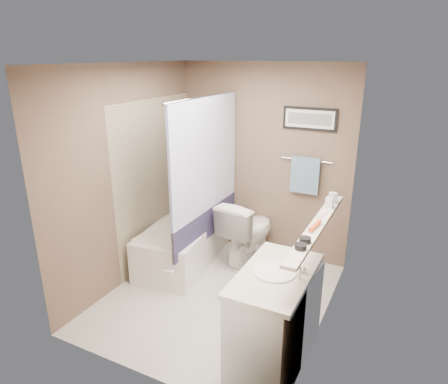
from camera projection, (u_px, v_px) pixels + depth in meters
The scene contains 33 objects.
ground at pixel (218, 297), 4.31m from camera, with size 2.50×2.50×0.00m, color beige.
ceiling at pixel (216, 66), 3.52m from camera, with size 2.20×2.50×0.04m, color silver.
wall_back at pixel (263, 163), 4.95m from camera, with size 2.20×0.04×2.40m, color brown.
wall_front at pixel (138, 242), 2.87m from camera, with size 2.20×0.04×2.40m, color brown.
wall_left at pixel (130, 177), 4.37m from camera, with size 0.04×2.50×2.40m, color brown.
wall_right at pixel (328, 210), 3.45m from camera, with size 0.04×2.50×2.40m, color brown.
tile_surround at pixel (157, 182), 4.86m from camera, with size 0.02×1.55×2.00m, color tan.
curtain_rod at pixel (205, 97), 4.22m from camera, with size 0.02×0.02×1.55m, color silver.
curtain_upper at pixel (206, 156), 4.44m from camera, with size 0.03×1.45×1.28m, color white.
curtain_lower at pixel (207, 224), 4.71m from camera, with size 0.03×1.45×0.36m, color #2E2A4E.
mirror at pixel (329, 168), 3.19m from camera, with size 0.02×1.60×1.00m, color silver.
shelf at pixel (317, 226), 3.38m from camera, with size 0.12×1.60×0.03m, color silver.
towel_bar at pixel (307, 160), 4.67m from camera, with size 0.02×0.02×0.60m, color silver.
towel at pixel (305, 175), 4.71m from camera, with size 0.34×0.05×0.44m, color #8EB4CE.
art_frame at pixel (310, 119), 4.53m from camera, with size 0.62×0.03×0.26m, color black.
art_mat at pixel (309, 119), 4.52m from camera, with size 0.56×0.00×0.20m, color white.
art_image at pixel (309, 119), 4.51m from camera, with size 0.50×0.00×0.13m, color #595959.
door at pixel (205, 285), 2.69m from camera, with size 0.80×0.02×2.00m, color silver.
door_handle at pixel (168, 271), 2.88m from camera, with size 0.02×0.02×0.10m, color silver.
bathtub at pixel (185, 241), 5.01m from camera, with size 0.70×1.50×0.50m, color white.
tub_rim at pixel (184, 223), 4.92m from camera, with size 0.56×1.36×0.02m, color white.
toilet at pixel (247, 231), 4.91m from camera, with size 0.46×0.81×0.83m, color white.
vanity at pixel (275, 320), 3.30m from camera, with size 0.50×0.90×0.80m, color white.
countertop at pixel (276, 275), 3.16m from camera, with size 0.54×0.96×0.04m, color beige.
sink_basin at pixel (275, 272), 3.16m from camera, with size 0.34×0.34×0.01m, color white.
faucet_spout at pixel (300, 273), 3.06m from camera, with size 0.02×0.02×0.10m, color silver.
faucet_knob at pixel (303, 269), 3.15m from camera, with size 0.05×0.05×0.05m, color white.
candle_bowl_near at pixel (301, 247), 2.94m from camera, with size 0.09×0.09×0.04m, color black.
candle_bowl_far at pixel (305, 240), 3.05m from camera, with size 0.09×0.09×0.04m, color black.
hair_brush_front at pixel (315, 226), 3.29m from camera, with size 0.04×0.04×0.22m, color #DC541F.
pink_comb at pixel (324, 215), 3.56m from camera, with size 0.03×0.16×0.01m, color pink.
glass_jar at pixel (333, 198), 3.85m from camera, with size 0.08×0.08×0.10m, color silver.
soap_bottle at pixel (330, 200), 3.72m from camera, with size 0.07×0.07×0.15m, color #999999.
Camera 1 is at (1.71, -3.27, 2.48)m, focal length 32.00 mm.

